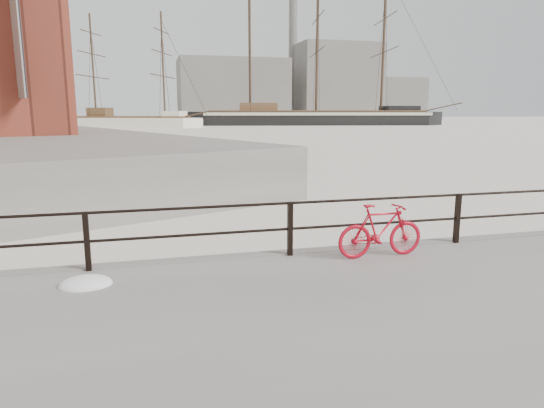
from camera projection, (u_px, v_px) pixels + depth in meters
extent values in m
plane|color=white|center=(450.00, 257.00, 10.01)|extent=(400.00, 400.00, 0.00)
imported|color=#B60C1D|center=(381.00, 231.00, 8.75)|extent=(1.64, 0.27, 0.99)
ellipsoid|color=white|center=(85.00, 276.00, 7.39)|extent=(0.79, 0.62, 0.28)
cube|color=gray|center=(233.00, 90.00, 146.31)|extent=(32.00, 18.00, 18.00)
cube|color=gray|center=(335.00, 83.00, 159.08)|extent=(26.00, 20.00, 24.00)
cube|color=gray|center=(390.00, 99.00, 170.42)|extent=(20.00, 16.00, 14.00)
cylinder|color=gray|center=(293.00, 52.00, 158.74)|extent=(2.80, 2.80, 44.00)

